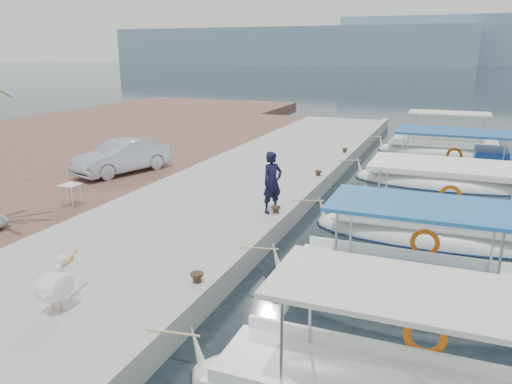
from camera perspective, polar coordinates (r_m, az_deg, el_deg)
ground at (r=13.78m, az=1.54°, el=-6.85°), size 400.00×400.00×0.00m
concrete_quay at (r=19.15m, az=-1.75°, el=0.50°), size 6.00×40.00×0.50m
quay_curb at (r=18.19m, az=6.31°, el=0.59°), size 0.44×40.00×0.12m
cobblestone_strip at (r=21.57m, az=-14.06°, el=1.77°), size 4.00×40.00×0.50m
fishing_caique_b at (r=11.73m, az=16.57°, el=-11.13°), size 6.24×2.26×2.83m
fishing_caique_c at (r=15.69m, az=19.86°, el=-4.45°), size 7.21×2.46×2.83m
fishing_caique_d at (r=21.95m, az=20.98°, el=1.27°), size 7.30×2.57×2.83m
fishing_caique_e at (r=28.43m, az=20.49°, el=4.31°), size 6.74×2.12×2.83m
mooring_bollards at (r=14.98m, az=2.27°, el=-2.14°), size 0.28×20.28×0.33m
pelican at (r=10.36m, az=-21.95°, el=-9.85°), size 0.60×1.31×1.01m
fisherman at (r=15.18m, az=1.87°, el=1.09°), size 0.76×0.83×1.90m
parked_car at (r=21.03m, az=-15.06°, el=3.92°), size 2.60×4.31×1.34m
folding_table at (r=16.95m, az=-20.44°, el=0.16°), size 0.55×0.55×0.73m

